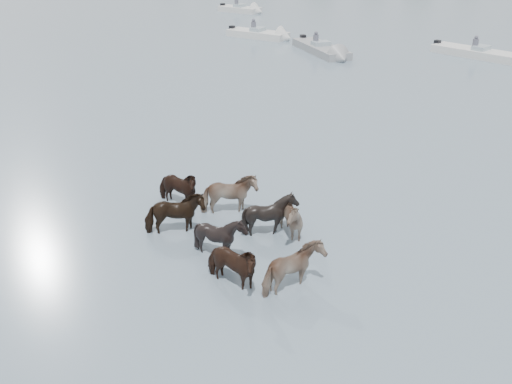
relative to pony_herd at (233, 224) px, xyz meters
The scene contains 6 objects.
ground 3.66m from the pony_herd, 137.19° to the right, with size 400.00×400.00×0.00m, color slate.
pony_herd is the anchor object (origin of this frame).
motorboat_a 29.16m from the pony_herd, 123.45° to the left, with size 5.26×1.99×1.92m.
motorboat_b 24.07m from the pony_herd, 113.93° to the left, with size 6.02×4.80×1.92m.
motorboat_c 26.96m from the pony_herd, 91.63° to the left, with size 6.82×2.79×1.92m.
motorboat_f 41.91m from the pony_herd, 126.60° to the left, with size 4.65×1.82×1.92m.
Camera 1 is at (11.11, -8.05, 7.89)m, focal length 40.31 mm.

